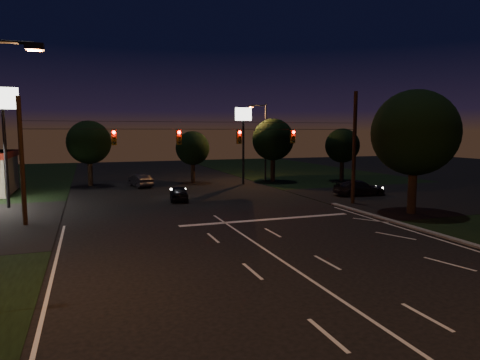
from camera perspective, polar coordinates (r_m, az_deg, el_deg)
name	(u,v)px	position (r m, az deg, el deg)	size (l,w,h in m)	color
ground	(314,282)	(17.42, 9.80, -13.25)	(140.00, 140.00, 0.00)	black
cross_street_right	(422,197)	(41.72, 23.11, -2.07)	(20.00, 16.00, 0.02)	black
center_line	(428,358)	(12.98, 23.82, -20.90)	(0.14, 40.00, 0.01)	silver
stop_bar	(268,219)	(28.66, 3.73, -5.28)	(12.00, 0.50, 0.01)	silver
utility_pole_right	(353,204)	(35.99, 14.77, -3.06)	(0.30, 0.30, 9.00)	black
utility_pole_left	(26,225)	(30.08, -26.68, -5.41)	(0.28, 0.28, 8.00)	black
signal_span	(210,136)	(30.32, -4.05, 5.84)	(24.00, 0.40, 1.56)	black
pole_sign_left_near	(3,116)	(36.73, -29.04, 7.46)	(2.20, 0.30, 9.10)	black
pole_sign_right	(243,128)	(47.09, 0.45, 7.00)	(1.80, 0.30, 8.40)	black
street_light_right_far	(264,136)	(50.14, 3.16, 5.82)	(2.20, 0.35, 9.00)	black
tree_right_near	(413,134)	(32.63, 22.11, 5.73)	(6.00, 6.00, 8.76)	black
tree_far_b	(89,143)	(48.39, -19.47, 4.69)	(4.60, 4.60, 6.98)	black
tree_far_c	(193,149)	(48.68, -6.35, 4.19)	(3.80, 3.80, 5.86)	black
tree_far_d	(273,140)	(49.66, 4.38, 5.33)	(4.80, 4.80, 7.30)	black
tree_far_e	(342,146)	(51.72, 13.44, 4.43)	(4.00, 4.00, 6.18)	black
car_oncoming_a	(179,193)	(36.59, -8.14, -1.74)	(1.50, 3.73, 1.27)	black
car_oncoming_b	(140,180)	(46.27, -13.16, -0.04)	(1.47, 4.23, 1.39)	black
car_cross	(359,188)	(40.41, 15.62, -1.05)	(1.95, 4.79, 1.39)	black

